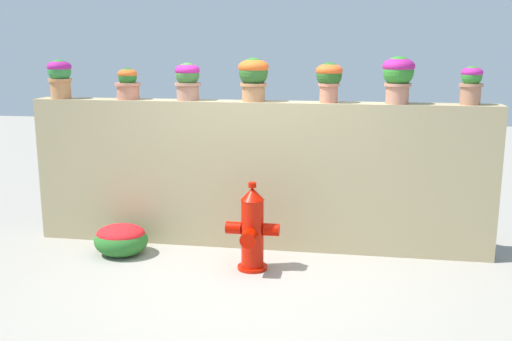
% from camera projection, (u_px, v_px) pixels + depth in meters
% --- Properties ---
extents(ground_plane, '(24.00, 24.00, 0.00)m').
position_uv_depth(ground_plane, '(237.00, 285.00, 5.49)').
color(ground_plane, gray).
extents(stone_wall, '(5.04, 0.30, 1.62)m').
position_uv_depth(stone_wall, '(257.00, 175.00, 6.42)').
color(stone_wall, tan).
rests_on(stone_wall, ground).
extents(potted_plant_0, '(0.27, 0.27, 0.44)m').
position_uv_depth(potted_plant_0, '(60.00, 75.00, 6.52)').
color(potted_plant_0, '#C17F4C').
rests_on(potted_plant_0, stone_wall).
extents(potted_plant_1, '(0.29, 0.29, 0.35)m').
position_uv_depth(potted_plant_1, '(128.00, 83.00, 6.44)').
color(potted_plant_1, '#C2755B').
rests_on(potted_plant_1, stone_wall).
extents(potted_plant_2, '(0.29, 0.29, 0.41)m').
position_uv_depth(potted_plant_2, '(188.00, 79.00, 6.33)').
color(potted_plant_2, '#AE7760').
rests_on(potted_plant_2, stone_wall).
extents(potted_plant_3, '(0.33, 0.33, 0.46)m').
position_uv_depth(potted_plant_3, '(253.00, 75.00, 6.18)').
color(potted_plant_3, '#B2794D').
rests_on(potted_plant_3, stone_wall).
extents(potted_plant_4, '(0.28, 0.28, 0.42)m').
position_uv_depth(potted_plant_4, '(329.00, 77.00, 6.04)').
color(potted_plant_4, '#C27357').
rests_on(potted_plant_4, stone_wall).
extents(potted_plant_5, '(0.33, 0.33, 0.48)m').
position_uv_depth(potted_plant_5, '(398.00, 74.00, 5.92)').
color(potted_plant_5, tan).
rests_on(potted_plant_5, stone_wall).
extents(potted_plant_6, '(0.24, 0.24, 0.39)m').
position_uv_depth(potted_plant_6, '(471.00, 83.00, 5.84)').
color(potted_plant_6, '#B07457').
rests_on(potted_plant_6, stone_wall).
extents(fire_hydrant, '(0.54, 0.43, 0.89)m').
position_uv_depth(fire_hydrant, '(252.00, 231.00, 5.79)').
color(fire_hydrant, red).
rests_on(fire_hydrant, ground).
extents(flower_bush_left, '(0.58, 0.52, 0.34)m').
position_uv_depth(flower_bush_left, '(121.00, 238.00, 6.26)').
color(flower_bush_left, '#2B7029').
rests_on(flower_bush_left, ground).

